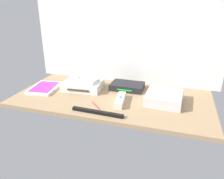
{
  "coord_description": "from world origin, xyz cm",
  "views": [
    {
      "loc": [
        30.82,
        -98.44,
        46.24
      ],
      "look_at": [
        0.0,
        0.0,
        4.0
      ],
      "focal_mm": 34.88,
      "sensor_mm": 36.0,
      "label": 1
    }
  ],
  "objects_px": {
    "stylus_pen": "(96,105)",
    "remote_wand": "(120,100)",
    "game_case": "(44,88)",
    "mini_computer": "(164,98)",
    "sensor_bar": "(97,112)",
    "game_console": "(83,85)",
    "network_router": "(127,86)",
    "remote_classic_pad": "(85,80)"
  },
  "relations": [
    {
      "from": "mini_computer",
      "to": "game_case",
      "type": "height_order",
      "value": "mini_computer"
    },
    {
      "from": "remote_classic_pad",
      "to": "sensor_bar",
      "type": "relative_size",
      "value": 0.64
    },
    {
      "from": "sensor_bar",
      "to": "stylus_pen",
      "type": "bearing_deg",
      "value": 118.51
    },
    {
      "from": "mini_computer",
      "to": "stylus_pen",
      "type": "height_order",
      "value": "mini_computer"
    },
    {
      "from": "game_console",
      "to": "game_case",
      "type": "relative_size",
      "value": 1.08
    },
    {
      "from": "mini_computer",
      "to": "network_router",
      "type": "distance_m",
      "value": 0.24
    },
    {
      "from": "remote_wand",
      "to": "sensor_bar",
      "type": "distance_m",
      "value": 0.15
    },
    {
      "from": "game_console",
      "to": "stylus_pen",
      "type": "xyz_separation_m",
      "value": [
        0.15,
        -0.18,
        -0.02
      ]
    },
    {
      "from": "network_router",
      "to": "stylus_pen",
      "type": "relative_size",
      "value": 2.01
    },
    {
      "from": "mini_computer",
      "to": "sensor_bar",
      "type": "xyz_separation_m",
      "value": [
        -0.27,
        -0.2,
        -0.02
      ]
    },
    {
      "from": "stylus_pen",
      "to": "remote_wand",
      "type": "bearing_deg",
      "value": 31.52
    },
    {
      "from": "mini_computer",
      "to": "remote_wand",
      "type": "bearing_deg",
      "value": -161.8
    },
    {
      "from": "stylus_pen",
      "to": "network_router",
      "type": "bearing_deg",
      "value": 69.57
    },
    {
      "from": "game_case",
      "to": "remote_classic_pad",
      "type": "height_order",
      "value": "remote_classic_pad"
    },
    {
      "from": "mini_computer",
      "to": "network_router",
      "type": "bearing_deg",
      "value": 150.72
    },
    {
      "from": "mini_computer",
      "to": "game_case",
      "type": "bearing_deg",
      "value": -178.09
    },
    {
      "from": "game_case",
      "to": "remote_wand",
      "type": "height_order",
      "value": "remote_wand"
    },
    {
      "from": "game_case",
      "to": "remote_wand",
      "type": "xyz_separation_m",
      "value": [
        0.46,
        -0.04,
        0.01
      ]
    },
    {
      "from": "mini_computer",
      "to": "remote_classic_pad",
      "type": "xyz_separation_m",
      "value": [
        -0.44,
        0.05,
        0.03
      ]
    },
    {
      "from": "game_console",
      "to": "remote_wand",
      "type": "distance_m",
      "value": 0.28
    },
    {
      "from": "game_console",
      "to": "sensor_bar",
      "type": "bearing_deg",
      "value": -58.98
    },
    {
      "from": "game_console",
      "to": "game_case",
      "type": "height_order",
      "value": "game_console"
    },
    {
      "from": "game_console",
      "to": "sensor_bar",
      "type": "xyz_separation_m",
      "value": [
        0.18,
        -0.25,
        -0.01
      ]
    },
    {
      "from": "game_console",
      "to": "game_case",
      "type": "xyz_separation_m",
      "value": [
        -0.21,
        -0.07,
        -0.01
      ]
    },
    {
      "from": "game_case",
      "to": "remote_wand",
      "type": "relative_size",
      "value": 1.36
    },
    {
      "from": "game_case",
      "to": "stylus_pen",
      "type": "relative_size",
      "value": 2.29
    },
    {
      "from": "game_case",
      "to": "game_console",
      "type": "bearing_deg",
      "value": 12.21
    },
    {
      "from": "remote_wand",
      "to": "stylus_pen",
      "type": "height_order",
      "value": "remote_wand"
    },
    {
      "from": "network_router",
      "to": "remote_classic_pad",
      "type": "bearing_deg",
      "value": -161.67
    },
    {
      "from": "network_router",
      "to": "game_console",
      "type": "bearing_deg",
      "value": -163.76
    },
    {
      "from": "game_console",
      "to": "sensor_bar",
      "type": "relative_size",
      "value": 0.93
    },
    {
      "from": "network_router",
      "to": "stylus_pen",
      "type": "distance_m",
      "value": 0.27
    },
    {
      "from": "mini_computer",
      "to": "stylus_pen",
      "type": "xyz_separation_m",
      "value": [
        -0.31,
        -0.13,
        -0.02
      ]
    },
    {
      "from": "game_console",
      "to": "network_router",
      "type": "xyz_separation_m",
      "value": [
        0.24,
        0.07,
        -0.0
      ]
    },
    {
      "from": "sensor_bar",
      "to": "stylus_pen",
      "type": "height_order",
      "value": "sensor_bar"
    },
    {
      "from": "mini_computer",
      "to": "game_console",
      "type": "bearing_deg",
      "value": 173.47
    },
    {
      "from": "game_console",
      "to": "remote_wand",
      "type": "bearing_deg",
      "value": -30.03
    },
    {
      "from": "remote_classic_pad",
      "to": "stylus_pen",
      "type": "distance_m",
      "value": 0.23
    },
    {
      "from": "remote_classic_pad",
      "to": "mini_computer",
      "type": "bearing_deg",
      "value": 2.34
    },
    {
      "from": "stylus_pen",
      "to": "mini_computer",
      "type": "bearing_deg",
      "value": 23.04
    },
    {
      "from": "game_case",
      "to": "sensor_bar",
      "type": "relative_size",
      "value": 0.86
    },
    {
      "from": "remote_wand",
      "to": "remote_classic_pad",
      "type": "relative_size",
      "value": 0.98
    }
  ]
}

